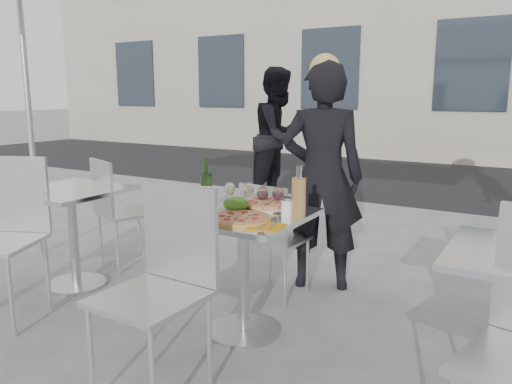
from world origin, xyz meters
The scene contains 22 objects.
ground centered at (0.00, 0.00, 0.00)m, with size 80.00×80.00×0.00m, color slate.
street_asphalt centered at (0.00, 6.50, 0.00)m, with size 24.00×5.00×0.00m, color black.
main_table centered at (0.00, 0.00, 0.54)m, with size 0.72×0.72×0.75m.
side_table_left centered at (-1.50, 0.00, 0.54)m, with size 0.72×0.72×0.75m.
chair_far centered at (-0.11, 0.54, 0.49)m, with size 0.40×0.41×0.83m.
chair_near centered at (-0.03, -0.66, 0.59)m, with size 0.47×0.48×1.00m.
side_chair_lfar centered at (-1.53, 0.47, 0.54)m, with size 0.54×0.55×0.91m.
side_chair_lnear centered at (-1.46, -0.54, 0.61)m, with size 0.62×0.63×1.03m.
woman_diner centered at (0.09, 0.95, 0.83)m, with size 0.61×0.40×1.66m, color black.
pedestrian_a centered at (-1.52, 3.29, 0.89)m, with size 0.86×0.67×1.77m, color black.
pizza_near centered at (0.07, -0.15, 0.76)m, with size 0.35×0.35×0.02m.
pizza_far centered at (0.02, 0.22, 0.77)m, with size 0.35×0.35×0.03m.
salad_plate centered at (-0.06, 0.02, 0.79)m, with size 0.22×0.22×0.09m.
wine_bottle centered at (-0.31, 0.07, 0.86)m, with size 0.07×0.08×0.29m.
carafe centered at (0.31, 0.10, 0.87)m, with size 0.08×0.08×0.29m.
sugar_shaker centered at (0.25, 0.07, 0.80)m, with size 0.06×0.06×0.11m.
wineglass_white_a centered at (-0.15, 0.09, 0.86)m, with size 0.07×0.07×0.16m.
wineglass_white_b centered at (-0.05, 0.15, 0.86)m, with size 0.07×0.07×0.16m.
wineglass_red_a centered at (0.09, 0.06, 0.86)m, with size 0.07×0.07×0.16m.
wineglass_red_b centered at (0.18, 0.10, 0.86)m, with size 0.07×0.07×0.16m.
napkin_left centered at (-0.27, -0.27, 0.75)m, with size 0.21×0.21×0.01m.
napkin_right centered at (0.27, -0.20, 0.75)m, with size 0.21×0.21×0.01m.
Camera 1 is at (1.51, -2.39, 1.43)m, focal length 35.00 mm.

